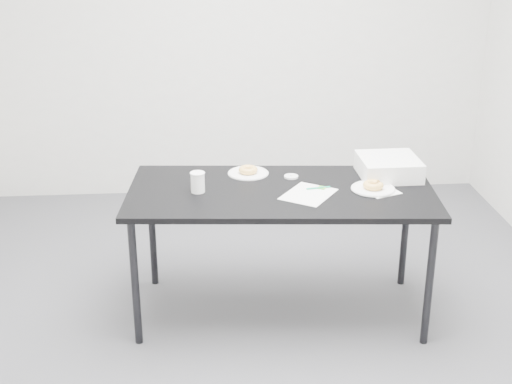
{
  "coord_description": "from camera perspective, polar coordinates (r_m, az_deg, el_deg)",
  "views": [
    {
      "loc": [
        -0.28,
        -3.59,
        2.22
      ],
      "look_at": [
        -0.0,
        0.02,
        0.77
      ],
      "focal_mm": 50.0,
      "sensor_mm": 36.0,
      "label": 1
    }
  ],
  "objects": [
    {
      "name": "napkin",
      "position": [
        3.97,
        9.96,
        0.09
      ],
      "size": [
        0.22,
        0.22,
        0.0
      ],
      "primitive_type": "cube",
      "rotation": [
        0.0,
        0.0,
        0.39
      ],
      "color": "white",
      "rests_on": "table"
    },
    {
      "name": "logo_patch",
      "position": [
        3.97,
        5.28,
        0.35
      ],
      "size": [
        0.07,
        0.07,
        0.0
      ],
      "primitive_type": "cube",
      "rotation": [
        0.0,
        0.0,
        -0.59
      ],
      "color": "green",
      "rests_on": "scorecard"
    },
    {
      "name": "scorecard",
      "position": [
        3.88,
        4.21,
        -0.17
      ],
      "size": [
        0.35,
        0.37,
        0.0
      ],
      "primitive_type": "cube",
      "rotation": [
        0.0,
        0.0,
        -0.59
      ],
      "color": "white",
      "rests_on": "table"
    },
    {
      "name": "donut_far",
      "position": [
        4.16,
        -0.63,
        1.79
      ],
      "size": [
        0.13,
        0.13,
        0.04
      ],
      "primitive_type": "torus",
      "rotation": [
        0.0,
        0.0,
        -0.14
      ],
      "color": "gold",
      "rests_on": "plate_far"
    },
    {
      "name": "donut_near",
      "position": [
        3.97,
        9.37,
        0.55
      ],
      "size": [
        0.14,
        0.14,
        0.04
      ],
      "primitive_type": "torus",
      "rotation": [
        0.0,
        0.0,
        0.25
      ],
      "color": "gold",
      "rests_on": "plate_near"
    },
    {
      "name": "coffee_cup",
      "position": [
        3.9,
        -4.69,
        0.79
      ],
      "size": [
        0.08,
        0.08,
        0.11
      ],
      "primitive_type": "cylinder",
      "color": "white",
      "rests_on": "table"
    },
    {
      "name": "plate_near",
      "position": [
        3.98,
        9.35,
        0.26
      ],
      "size": [
        0.24,
        0.24,
        0.01
      ],
      "primitive_type": "cylinder",
      "color": "white",
      "rests_on": "napkin"
    },
    {
      "name": "bakery_box",
      "position": [
        4.19,
        10.56,
        1.99
      ],
      "size": [
        0.34,
        0.34,
        0.11
      ],
      "primitive_type": "cube",
      "rotation": [
        0.0,
        0.0,
        0.02
      ],
      "color": "white",
      "rests_on": "table"
    },
    {
      "name": "cup_lid",
      "position": [
        4.12,
        2.83,
        1.24
      ],
      "size": [
        0.08,
        0.08,
        0.01
      ],
      "primitive_type": "cylinder",
      "color": "silver",
      "rests_on": "table"
    },
    {
      "name": "pen",
      "position": [
        3.96,
        5.01,
        0.34
      ],
      "size": [
        0.14,
        0.03,
        0.01
      ],
      "primitive_type": "cylinder",
      "rotation": [
        0.0,
        1.57,
        0.16
      ],
      "color": "#0D9566",
      "rests_on": "scorecard"
    },
    {
      "name": "wall_back",
      "position": [
        5.67,
        -1.52,
        12.97
      ],
      "size": [
        4.0,
        0.02,
        2.7
      ],
      "primitive_type": "cube",
      "color": "silver",
      "rests_on": "floor"
    },
    {
      "name": "plate_far",
      "position": [
        4.17,
        -0.63,
        1.51
      ],
      "size": [
        0.24,
        0.24,
        0.01
      ],
      "primitive_type": "cylinder",
      "color": "white",
      "rests_on": "table"
    },
    {
      "name": "table",
      "position": [
        3.96,
        2.02,
        -0.6
      ],
      "size": [
        1.74,
        0.92,
        0.77
      ],
      "rotation": [
        0.0,
        0.0,
        -0.08
      ],
      "color": "black",
      "rests_on": "floor"
    },
    {
      "name": "floor",
      "position": [
        4.23,
        0.09,
        -9.83
      ],
      "size": [
        4.0,
        4.0,
        0.0
      ],
      "primitive_type": "plane",
      "color": "#4B4B50",
      "rests_on": "ground"
    }
  ]
}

